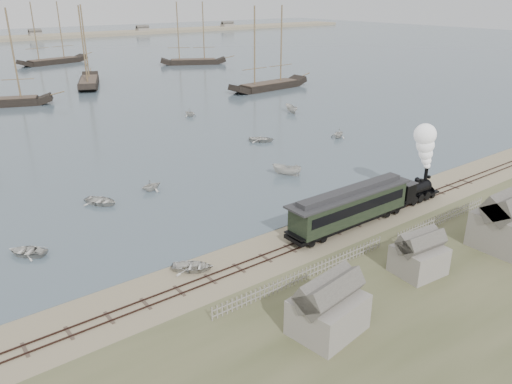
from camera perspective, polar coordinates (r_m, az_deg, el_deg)
ground at (r=51.77m, az=5.83°, el=-4.36°), size 600.00×600.00×0.00m
rail_track at (r=50.48m, az=7.37°, el=-5.11°), size 120.00×1.80×0.16m
picket_fence_west at (r=43.40m, az=5.78°, el=-9.93°), size 19.00×0.10×1.20m
picket_fence_east at (r=56.49m, az=20.48°, el=-3.39°), size 15.00×0.10×1.20m
shed_left at (r=37.86m, az=8.10°, el=-15.41°), size 5.00×4.00×4.10m
shed_mid at (r=46.37m, az=17.91°, el=-8.75°), size 4.00×3.50×3.60m
shed_right at (r=54.21m, az=26.48°, el=-5.46°), size 6.00×5.00×5.10m
locomotive at (r=60.67m, az=18.59°, el=2.71°), size 7.00×2.61×8.72m
passenger_coach at (r=52.19m, az=10.69°, el=-1.55°), size 15.60×3.01×3.79m
beached_dinghy at (r=44.66m, az=-7.24°, el=-8.44°), size 4.35×4.51×0.76m
rowboat_0 at (r=60.02m, az=-17.29°, el=-0.98°), size 4.96×4.59×0.84m
rowboat_1 at (r=62.49m, az=-11.89°, el=0.76°), size 2.64×2.95×1.41m
rowboat_2 at (r=66.29m, az=3.53°, el=2.50°), size 3.99×3.64×1.52m
rowboat_3 at (r=81.70m, az=0.65°, el=6.06°), size 4.99×5.06×0.86m
rowboat_4 at (r=85.02m, az=9.41°, el=6.64°), size 3.30×3.55×1.53m
rowboat_5 at (r=102.19m, az=4.04°, el=9.45°), size 4.30×2.44×1.56m
rowboat_7 at (r=99.71m, az=-7.57°, el=8.99°), size 3.19×2.86×1.51m
rowboat_8 at (r=51.24m, az=-24.68°, el=-6.15°), size 4.55×4.48×0.77m
schooner_3 at (r=138.33m, az=-19.02°, el=15.50°), size 12.98×22.10×20.00m
schooner_4 at (r=126.53m, az=1.56°, el=16.13°), size 23.31×7.03×20.00m
schooner_5 at (r=173.71m, az=-7.32°, el=17.55°), size 21.51×14.56×20.00m
schooner_8 at (r=186.65m, az=-22.55°, el=16.43°), size 24.14×10.31×20.00m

